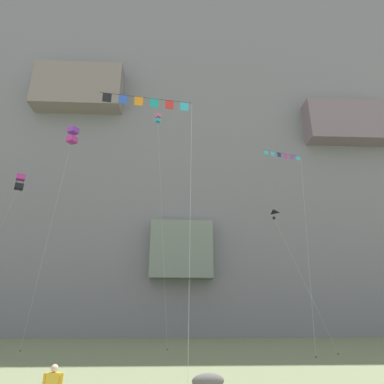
# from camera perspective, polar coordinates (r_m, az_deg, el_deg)

# --- Properties ---
(cliff_face) EXTENTS (180.00, 32.95, 80.62)m
(cliff_face) POSITION_cam_1_polar(r_m,az_deg,el_deg) (75.08, -1.78, 9.36)
(cliff_face) COLOR gray
(cliff_face) RESTS_ON ground
(boulder_mid_field) EXTENTS (1.54, 0.98, 0.61)m
(boulder_mid_field) POSITION_cam_1_polar(r_m,az_deg,el_deg) (16.35, 2.78, -29.71)
(boulder_mid_field) COLOR #605B59
(boulder_mid_field) RESTS_ON ground
(kite_box_high_center) EXTENTS (2.71, 5.90, 21.49)m
(kite_box_high_center) POSITION_cam_1_polar(r_m,az_deg,el_deg) (52.14, -27.50, 1.51)
(kite_box_high_center) COLOR #CC3399
(kite_box_high_center) RESTS_ON ground
(kite_box_upper_right) EXTENTS (1.70, 2.94, 23.79)m
(kite_box_upper_right) POSITION_cam_1_polar(r_m,az_deg,el_deg) (41.91, -19.88, 9.15)
(kite_box_upper_right) COLOR purple
(kite_box_upper_right) RESTS_ON ground
(kite_delta_far_right) EXTENTS (3.80, 5.61, 12.83)m
(kite_delta_far_right) POSITION_cam_1_polar(r_m,az_deg,el_deg) (36.15, 13.77, -5.07)
(kite_delta_far_right) COLOR black
(kite_delta_far_right) RESTS_ON ground
(kite_banner_low_center) EXTENTS (5.22, 1.54, 14.64)m
(kite_banner_low_center) POSITION_cam_1_polar(r_m,az_deg,el_deg) (19.43, -7.52, 14.07)
(kite_banner_low_center) COLOR black
(kite_banner_low_center) RESTS_ON ground
(kite_box_mid_right) EXTENTS (2.53, 5.39, 28.23)m
(kite_box_mid_right) POSITION_cam_1_polar(r_m,az_deg,el_deg) (45.33, -5.85, 12.28)
(kite_box_mid_right) COLOR pink
(kite_box_mid_right) RESTS_ON ground
(kite_banner_far_left) EXTENTS (4.75, 6.27, 19.81)m
(kite_banner_far_left) POSITION_cam_1_polar(r_m,az_deg,el_deg) (37.53, 15.54, 5.02)
(kite_banner_far_left) COLOR black
(kite_banner_far_left) RESTS_ON ground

